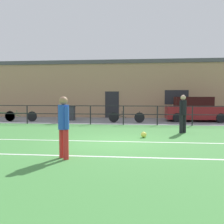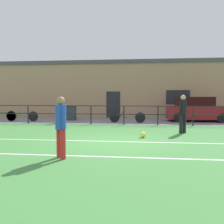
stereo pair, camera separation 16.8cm
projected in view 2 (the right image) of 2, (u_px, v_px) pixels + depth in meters
The scene contains 15 objects.
ground at pixel (112, 143), 9.15m from camera, with size 60.00×44.00×0.04m, color #478C42.
field_line_touchline at pixel (113, 141), 9.44m from camera, with size 36.00×0.11×0.00m, color white.
field_line_hash at pixel (102, 157), 7.03m from camera, with size 36.00×0.11×0.00m, color white.
pavement_strip at pixel (127, 121), 17.58m from camera, with size 48.00×5.00×0.02m, color slate.
perimeter_fence at pixel (124, 112), 15.05m from camera, with size 36.07×0.07×1.15m.
clubhouse_facade at pixel (129, 89), 21.11m from camera, with size 28.00×2.56×4.61m.
player_goalkeeper at pixel (183, 112), 11.59m from camera, with size 0.37×0.37×1.75m.
player_striker at pixel (61, 123), 6.80m from camera, with size 0.34×0.37×1.67m.
soccer_ball_match at pixel (143, 135), 10.32m from camera, with size 0.24×0.24×0.24m, color #E5E04C.
spectator_child at pixel (61, 112), 16.22m from camera, with size 0.33×0.22×1.25m.
parked_car_red at pixel (196, 110), 17.12m from camera, with size 4.01×1.95×1.65m.
bicycle_parked_0 at pixel (22, 116), 17.11m from camera, with size 2.25×0.04×0.77m.
bicycle_parked_1 at pixel (127, 117), 16.25m from camera, with size 2.31×0.04×0.75m.
bicycle_parked_2 at pixel (1, 116), 17.30m from camera, with size 2.27×0.04×0.78m.
trash_bin_0 at pixel (71, 113), 17.95m from camera, with size 0.66×0.56×1.01m.
Camera 2 is at (1.11, -9.00, 1.66)m, focal length 40.57 mm.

